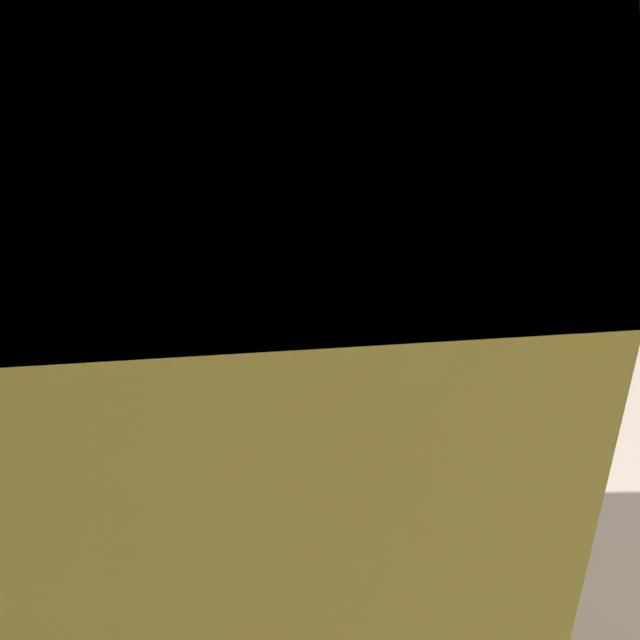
{
  "coord_description": "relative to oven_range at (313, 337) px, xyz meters",
  "views": [
    {
      "loc": [
        -1.72,
        1.4,
        2.05
      ],
      "look_at": [
        -0.17,
        1.36,
        1.36
      ],
      "focal_mm": 34.35,
      "sensor_mm": 36.0,
      "label": 1
    }
  ],
  "objects": [
    {
      "name": "bowl",
      "position": [
        -2.28,
        -0.03,
        0.47
      ],
      "size": [
        0.15,
        0.15,
        0.04
      ],
      "color": "#D84C47",
      "rests_on": "counter_run"
    },
    {
      "name": "wall_back",
      "position": [
        -1.57,
        0.4,
        0.95
      ],
      "size": [
        4.07,
        0.12,
        2.84
      ],
      "primitive_type": "cube",
      "color": "beige",
      "rests_on": "ground_plane"
    },
    {
      "name": "microwave",
      "position": [
        -1.4,
        0.05,
        0.61
      ],
      "size": [
        0.53,
        0.34,
        0.33
      ],
      "color": "white",
      "rests_on": "counter_run"
    },
    {
      "name": "upper_cabinets",
      "position": [
        -1.93,
        0.16,
        1.37
      ],
      "size": [
        2.55,
        0.36,
        0.65
      ],
      "color": "#EAD575"
    },
    {
      "name": "counter_run",
      "position": [
        -1.93,
        0.03,
        -0.01
      ],
      "size": [
        3.22,
        0.64,
        0.92
      ],
      "color": "#F2DD76",
      "rests_on": "ground_plane"
    },
    {
      "name": "oven_range",
      "position": [
        0.0,
        0.0,
        0.0
      ],
      "size": [
        0.64,
        0.69,
        1.1
      ],
      "color": "black",
      "rests_on": "ground_plane"
    }
  ]
}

